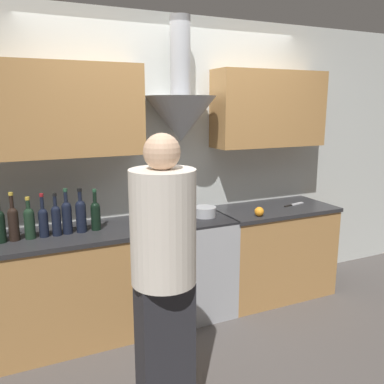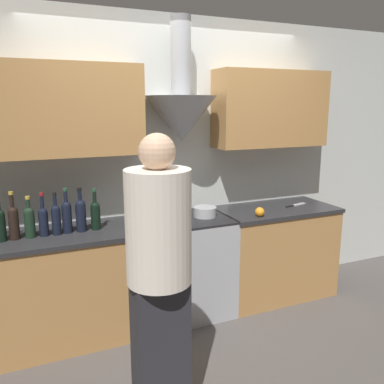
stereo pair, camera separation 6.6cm
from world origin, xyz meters
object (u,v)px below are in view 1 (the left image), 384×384
object	(u,v)px
stove_range	(187,265)
mixing_bowl	(205,212)
wine_bottle_5	(43,220)
orange_fruit	(259,212)
stock_pot	(171,213)
wine_bottle_3	(13,222)
wine_bottle_7	(67,216)
person_foreground_left	(164,275)
wine_bottle_2	(0,224)
wine_bottle_6	(56,219)
wine_bottle_9	(96,214)
wine_bottle_8	(81,214)
wine_bottle_4	(29,221)

from	to	relation	value
stove_range	mixing_bowl	bearing A→B (deg)	-6.28
wine_bottle_5	orange_fruit	world-z (taller)	wine_bottle_5
stock_pot	orange_fruit	world-z (taller)	stock_pot
wine_bottle_5	stove_range	bearing A→B (deg)	0.93
wine_bottle_3	wine_bottle_7	size ratio (longest dim) A/B	1.02
wine_bottle_7	stock_pot	bearing A→B (deg)	-1.61
wine_bottle_7	person_foreground_left	xyz separation A→B (m)	(0.34, -1.16, -0.08)
wine_bottle_2	stock_pot	world-z (taller)	wine_bottle_2
wine_bottle_5	wine_bottle_6	bearing A→B (deg)	-5.03
stove_range	wine_bottle_3	bearing A→B (deg)	-179.24
stock_pot	mixing_bowl	size ratio (longest dim) A/B	1.08
wine_bottle_5	wine_bottle_2	bearing A→B (deg)	-178.52
stove_range	wine_bottle_9	distance (m)	0.97
wine_bottle_6	wine_bottle_8	bearing A→B (deg)	3.33
stock_pot	person_foreground_left	distance (m)	1.24
stove_range	wine_bottle_9	world-z (taller)	wine_bottle_9
wine_bottle_4	wine_bottle_3	bearing A→B (deg)	179.36
wine_bottle_8	mixing_bowl	bearing A→B (deg)	-0.08
person_foreground_left	wine_bottle_2	bearing A→B (deg)	125.06
stove_range	orange_fruit	xyz separation A→B (m)	(0.60, -0.21, 0.48)
wine_bottle_4	wine_bottle_8	size ratio (longest dim) A/B	0.91
wine_bottle_6	stock_pot	xyz separation A→B (m)	(0.92, -0.01, -0.06)
orange_fruit	stove_range	bearing A→B (deg)	160.42
mixing_bowl	stove_range	bearing A→B (deg)	173.72
wine_bottle_7	wine_bottle_9	distance (m)	0.22
wine_bottle_2	wine_bottle_5	world-z (taller)	wine_bottle_5
wine_bottle_8	orange_fruit	world-z (taller)	wine_bottle_8
wine_bottle_6	orange_fruit	xyz separation A→B (m)	(1.68, -0.19, -0.09)
stock_pot	orange_fruit	xyz separation A→B (m)	(0.76, -0.18, -0.03)
wine_bottle_2	wine_bottle_5	distance (m)	0.29
wine_bottle_4	orange_fruit	world-z (taller)	wine_bottle_4
wine_bottle_3	wine_bottle_2	bearing A→B (deg)	-174.81
wine_bottle_3	mixing_bowl	size ratio (longest dim) A/B	1.77
wine_bottle_7	wine_bottle_4	bearing A→B (deg)	-178.11
wine_bottle_5	wine_bottle_8	distance (m)	0.27
wine_bottle_2	wine_bottle_4	bearing A→B (deg)	2.04
wine_bottle_7	wine_bottle_9	bearing A→B (deg)	0.94
wine_bottle_5	person_foreground_left	xyz separation A→B (m)	(0.51, -1.15, -0.07)
stove_range	wine_bottle_6	size ratio (longest dim) A/B	2.71
wine_bottle_6	mixing_bowl	distance (m)	1.24
wine_bottle_3	wine_bottle_9	distance (m)	0.59
wine_bottle_3	wine_bottle_8	world-z (taller)	wine_bottle_3
stove_range	person_foreground_left	xyz separation A→B (m)	(-0.66, -1.17, 0.49)
mixing_bowl	wine_bottle_7	bearing A→B (deg)	179.65
wine_bottle_4	orange_fruit	xyz separation A→B (m)	(1.86, -0.19, -0.09)
stove_range	wine_bottle_7	xyz separation A→B (m)	(-1.00, -0.01, 0.58)
mixing_bowl	wine_bottle_3	bearing A→B (deg)	-179.98
wine_bottle_3	wine_bottle_8	distance (m)	0.48
stock_pot	mixing_bowl	distance (m)	0.32
wine_bottle_2	wine_bottle_9	bearing A→B (deg)	1.63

